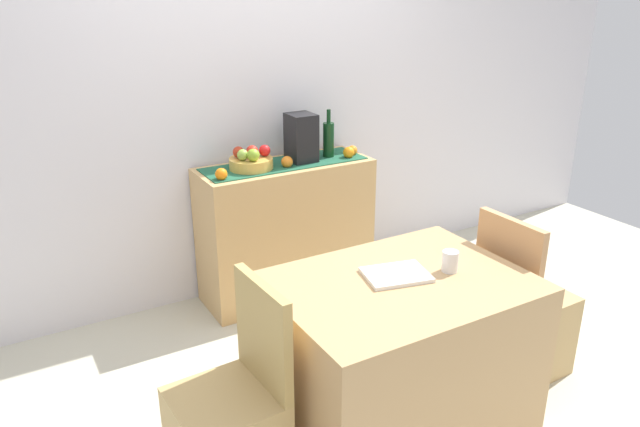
{
  "coord_description": "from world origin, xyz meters",
  "views": [
    {
      "loc": [
        -1.54,
        -2.35,
        1.97
      ],
      "look_at": [
        0.03,
        0.37,
        0.76
      ],
      "focal_mm": 33.97,
      "sensor_mm": 36.0,
      "label": 1
    }
  ],
  "objects_px": {
    "wine_bottle": "(329,139)",
    "dining_table": "(397,353)",
    "sideboard_console": "(286,230)",
    "fruit_bowl": "(251,163)",
    "coffee_maker": "(301,138)",
    "coffee_cup": "(450,261)",
    "open_book": "(396,275)",
    "chair_by_corner": "(521,325)"
  },
  "relations": [
    {
      "from": "open_book",
      "to": "chair_by_corner",
      "type": "relative_size",
      "value": 0.31
    },
    {
      "from": "sideboard_console",
      "to": "open_book",
      "type": "distance_m",
      "value": 1.39
    },
    {
      "from": "sideboard_console",
      "to": "coffee_cup",
      "type": "height_order",
      "value": "sideboard_console"
    },
    {
      "from": "sideboard_console",
      "to": "fruit_bowl",
      "type": "height_order",
      "value": "fruit_bowl"
    },
    {
      "from": "sideboard_console",
      "to": "dining_table",
      "type": "height_order",
      "value": "sideboard_console"
    },
    {
      "from": "fruit_bowl",
      "to": "chair_by_corner",
      "type": "distance_m",
      "value": 1.79
    },
    {
      "from": "fruit_bowl",
      "to": "coffee_cup",
      "type": "xyz_separation_m",
      "value": [
        0.33,
        -1.43,
        -0.15
      ]
    },
    {
      "from": "coffee_maker",
      "to": "sideboard_console",
      "type": "bearing_deg",
      "value": 180.0
    },
    {
      "from": "sideboard_console",
      "to": "coffee_cup",
      "type": "relative_size",
      "value": 11.41
    },
    {
      "from": "dining_table",
      "to": "sideboard_console",
      "type": "bearing_deg",
      "value": 84.1
    },
    {
      "from": "dining_table",
      "to": "chair_by_corner",
      "type": "height_order",
      "value": "chair_by_corner"
    },
    {
      "from": "open_book",
      "to": "dining_table",
      "type": "bearing_deg",
      "value": -86.33
    },
    {
      "from": "wine_bottle",
      "to": "sideboard_console",
      "type": "bearing_deg",
      "value": 180.0
    },
    {
      "from": "dining_table",
      "to": "fruit_bowl",
      "type": "bearing_deg",
      "value": 93.46
    },
    {
      "from": "fruit_bowl",
      "to": "chair_by_corner",
      "type": "relative_size",
      "value": 0.3
    },
    {
      "from": "fruit_bowl",
      "to": "chair_by_corner",
      "type": "xyz_separation_m",
      "value": [
        0.91,
        -1.39,
        -0.67
      ]
    },
    {
      "from": "coffee_maker",
      "to": "dining_table",
      "type": "bearing_deg",
      "value": -100.69
    },
    {
      "from": "chair_by_corner",
      "to": "fruit_bowl",
      "type": "bearing_deg",
      "value": 123.13
    },
    {
      "from": "fruit_bowl",
      "to": "open_book",
      "type": "relative_size",
      "value": 0.95
    },
    {
      "from": "sideboard_console",
      "to": "wine_bottle",
      "type": "xyz_separation_m",
      "value": [
        0.32,
        0.0,
        0.57
      ]
    },
    {
      "from": "coffee_cup",
      "to": "fruit_bowl",
      "type": "bearing_deg",
      "value": 103.15
    },
    {
      "from": "fruit_bowl",
      "to": "open_book",
      "type": "height_order",
      "value": "fruit_bowl"
    },
    {
      "from": "dining_table",
      "to": "open_book",
      "type": "xyz_separation_m",
      "value": [
        0.01,
        0.04,
        0.38
      ]
    },
    {
      "from": "wine_bottle",
      "to": "open_book",
      "type": "relative_size",
      "value": 1.12
    },
    {
      "from": "open_book",
      "to": "coffee_cup",
      "type": "height_order",
      "value": "coffee_cup"
    },
    {
      "from": "dining_table",
      "to": "coffee_cup",
      "type": "distance_m",
      "value": 0.49
    },
    {
      "from": "dining_table",
      "to": "coffee_cup",
      "type": "height_order",
      "value": "coffee_cup"
    },
    {
      "from": "sideboard_console",
      "to": "dining_table",
      "type": "distance_m",
      "value": 1.4
    },
    {
      "from": "coffee_maker",
      "to": "chair_by_corner",
      "type": "relative_size",
      "value": 0.34
    },
    {
      "from": "sideboard_console",
      "to": "wine_bottle",
      "type": "height_order",
      "value": "wine_bottle"
    },
    {
      "from": "sideboard_console",
      "to": "coffee_maker",
      "type": "xyz_separation_m",
      "value": [
        0.12,
        0.0,
        0.6
      ]
    },
    {
      "from": "coffee_maker",
      "to": "open_book",
      "type": "bearing_deg",
      "value": -100.73
    },
    {
      "from": "open_book",
      "to": "chair_by_corner",
      "type": "xyz_separation_m",
      "value": [
        0.82,
        -0.04,
        -0.48
      ]
    },
    {
      "from": "coffee_maker",
      "to": "open_book",
      "type": "xyz_separation_m",
      "value": [
        -0.26,
        -1.35,
        -0.3
      ]
    },
    {
      "from": "dining_table",
      "to": "chair_by_corner",
      "type": "relative_size",
      "value": 1.25
    },
    {
      "from": "wine_bottle",
      "to": "dining_table",
      "type": "bearing_deg",
      "value": -108.36
    },
    {
      "from": "wine_bottle",
      "to": "open_book",
      "type": "height_order",
      "value": "wine_bottle"
    },
    {
      "from": "coffee_cup",
      "to": "chair_by_corner",
      "type": "xyz_separation_m",
      "value": [
        0.58,
        0.03,
        -0.52
      ]
    },
    {
      "from": "wine_bottle",
      "to": "dining_table",
      "type": "xyz_separation_m",
      "value": [
        -0.46,
        -1.39,
        -0.65
      ]
    },
    {
      "from": "open_book",
      "to": "sideboard_console",
      "type": "bearing_deg",
      "value": 97.27
    },
    {
      "from": "sideboard_console",
      "to": "chair_by_corner",
      "type": "xyz_separation_m",
      "value": [
        0.68,
        -1.39,
        -0.18
      ]
    },
    {
      "from": "sideboard_console",
      "to": "fruit_bowl",
      "type": "distance_m",
      "value": 0.54
    }
  ]
}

